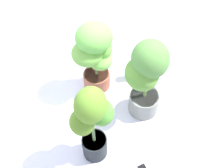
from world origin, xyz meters
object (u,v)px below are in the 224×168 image
potted_plant_back_right (95,53)px  potted_plant_front_left (92,121)px  nutrient_bottle (132,71)px  potted_plant_front_right (146,76)px

potted_plant_back_right → potted_plant_front_left: bearing=-140.6°
potted_plant_back_right → potted_plant_front_left: 0.71m
potted_plant_back_right → potted_plant_front_left: size_ratio=0.91×
nutrient_bottle → potted_plant_front_right: bearing=-131.0°
potted_plant_back_right → potted_plant_front_right: size_ratio=0.91×
nutrient_bottle → potted_plant_back_right: bearing=143.8°
potted_plant_front_left → nutrient_bottle: bearing=15.8°
potted_plant_back_right → potted_plant_front_right: potted_plant_front_right is taller
potted_plant_front_right → potted_plant_front_left: 0.58m
potted_plant_back_right → nutrient_bottle: bearing=-36.2°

